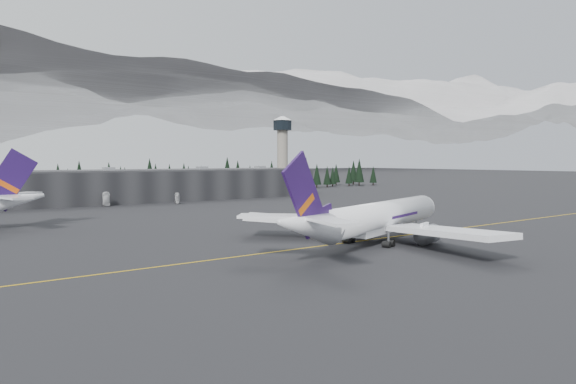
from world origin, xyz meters
TOP-DOWN VIEW (x-y plane):
  - ground at (0.00, 0.00)m, footprint 1400.00×1400.00m
  - taxiline at (0.00, -2.00)m, footprint 400.00×0.40m
  - terminal at (0.00, 125.00)m, footprint 160.00×30.00m
  - control_tower at (75.00, 128.00)m, footprint 10.00×10.00m
  - treeline at (0.00, 162.00)m, footprint 360.00×20.00m
  - jet_main at (1.32, -6.03)m, footprint 59.46×53.53m
  - gse_vehicle_a at (-16.45, 107.37)m, footprint 2.96×5.47m
  - gse_vehicle_b at (8.30, 101.93)m, footprint 4.57×3.83m

SIDE VIEW (x-z plane):
  - ground at x=0.00m, z-range 0.00..0.00m
  - taxiline at x=0.00m, z-range 0.00..0.02m
  - gse_vehicle_a at x=-16.45m, z-range 0.00..1.46m
  - gse_vehicle_b at x=8.30m, z-range 0.00..1.47m
  - jet_main at x=1.32m, z-range -3.92..14.06m
  - terminal at x=0.00m, z-range 0.00..12.60m
  - treeline at x=0.00m, z-range 0.00..15.00m
  - control_tower at x=75.00m, z-range 4.56..42.26m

